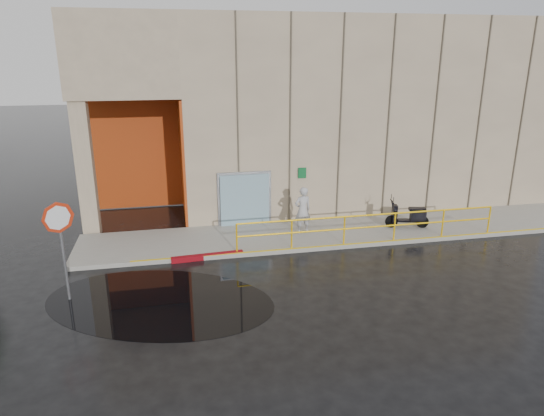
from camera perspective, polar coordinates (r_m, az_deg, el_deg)
The scene contains 9 objects.
ground at distance 13.83m, azimuth -0.24°, elevation -10.56°, with size 120.00×120.00×0.00m, color black.
sidewalk at distance 18.80m, azimuth 9.03°, elevation -2.71°, with size 20.00×3.00×0.15m, color gray.
building at distance 24.25m, azimuth 6.55°, elevation 11.98°, with size 20.00×10.17×8.00m.
guardrail at distance 17.52m, azimuth 11.42°, elevation -2.28°, with size 9.56×0.06×1.03m.
person at distance 17.95m, azimuth 3.63°, elevation -0.26°, with size 0.65×0.42×1.77m, color #ADADB2.
scooter at distance 19.24m, azimuth 15.76°, elevation -0.15°, with size 1.69×0.90×1.28m.
stop_sign at distance 14.10m, azimuth -23.68°, elevation -2.45°, with size 0.73×0.51×2.85m.
red_curb at distance 16.40m, azimuth -7.59°, elevation -5.69°, with size 2.40×0.18×0.18m, color maroon.
puddle at distance 14.01m, azimuth -13.13°, elevation -10.67°, with size 6.44×3.97×0.01m, color black.
Camera 1 is at (-2.42, -11.95, 6.52)m, focal length 32.00 mm.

